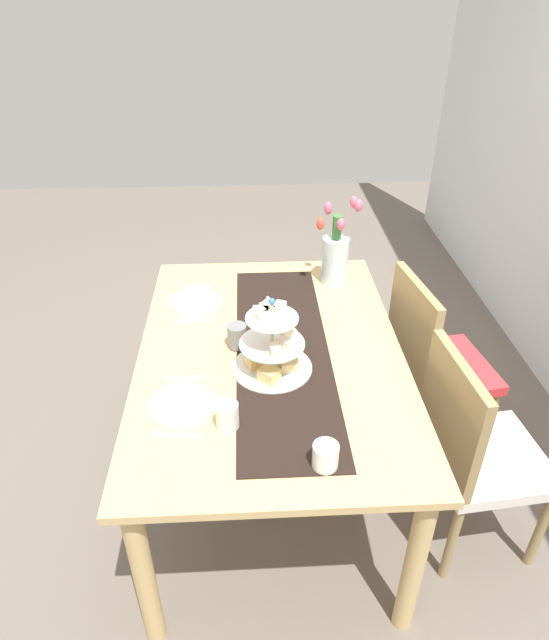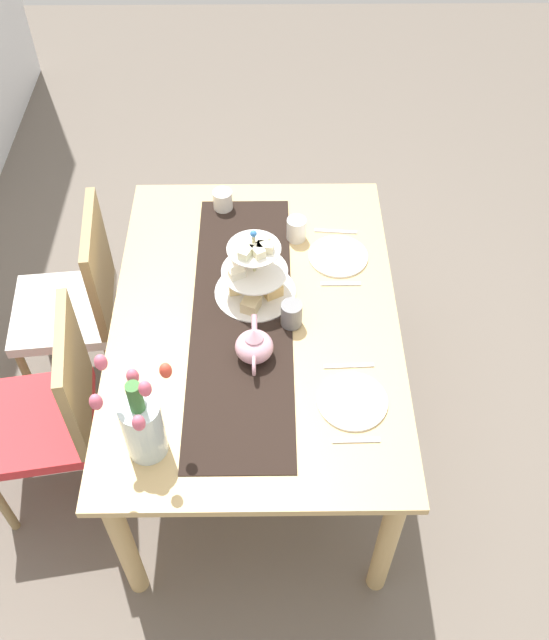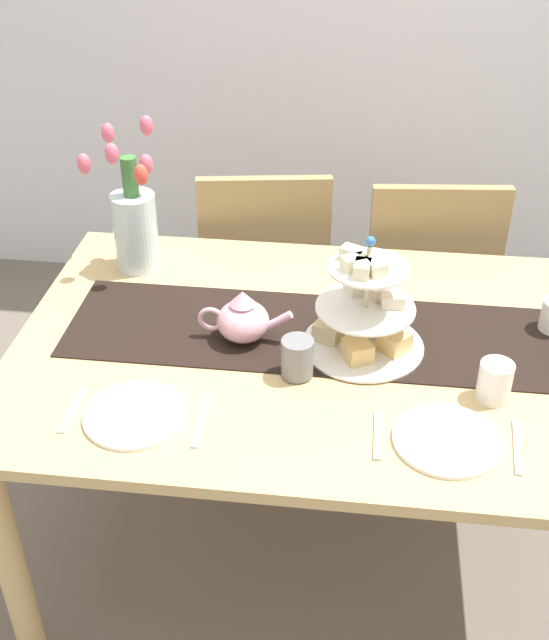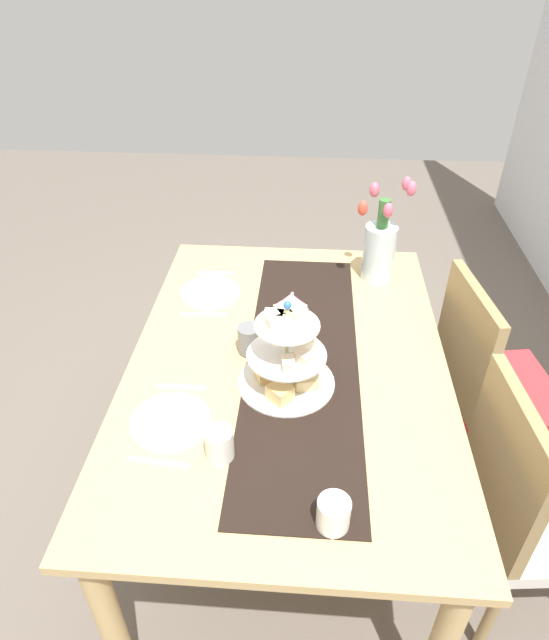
# 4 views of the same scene
# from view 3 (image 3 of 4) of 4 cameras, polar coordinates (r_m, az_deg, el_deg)

# --- Properties ---
(ground_plane) EXTENTS (8.00, 8.00, 0.00)m
(ground_plane) POSITION_cam_3_polar(r_m,az_deg,el_deg) (2.49, 2.47, -15.95)
(ground_plane) COLOR #6B6056
(dining_table) EXTENTS (1.50, 1.03, 0.75)m
(dining_table) POSITION_cam_3_polar(r_m,az_deg,el_deg) (2.04, 2.91, -4.09)
(dining_table) COLOR tan
(dining_table) RESTS_ON ground_plane
(chair_left) EXTENTS (0.48, 0.48, 0.91)m
(chair_left) POSITION_cam_3_polar(r_m,az_deg,el_deg) (2.75, -0.74, 3.35)
(chair_left) COLOR #9C8254
(chair_left) RESTS_ON ground_plane
(chair_right) EXTENTS (0.46, 0.46, 0.91)m
(chair_right) POSITION_cam_3_polar(r_m,az_deg,el_deg) (2.74, 10.69, 2.59)
(chair_right) COLOR #9C8254
(chair_right) RESTS_ON ground_plane
(table_runner) EXTENTS (1.27, 0.36, 0.00)m
(table_runner) POSITION_cam_3_polar(r_m,az_deg,el_deg) (2.01, 3.10, -0.93)
(table_runner) COLOR black
(table_runner) RESTS_ON dining_table
(tiered_cake_stand) EXTENTS (0.30, 0.30, 0.30)m
(tiered_cake_stand) POSITION_cam_3_polar(r_m,az_deg,el_deg) (1.92, 6.47, 0.30)
(tiered_cake_stand) COLOR beige
(tiered_cake_stand) RESTS_ON table_runner
(teapot) EXTENTS (0.24, 0.13, 0.14)m
(teapot) POSITION_cam_3_polar(r_m,az_deg,el_deg) (1.96, -2.30, 0.04)
(teapot) COLOR #E5A8BC
(teapot) RESTS_ON table_runner
(tulip_vase) EXTENTS (0.21, 0.20, 0.42)m
(tulip_vase) POSITION_cam_3_polar(r_m,az_deg,el_deg) (2.26, -10.03, 7.02)
(tulip_vase) COLOR silver
(tulip_vase) RESTS_ON dining_table
(dinner_plate_left) EXTENTS (0.23, 0.23, 0.01)m
(dinner_plate_left) POSITION_cam_3_polar(r_m,az_deg,el_deg) (1.78, -9.94, -6.70)
(dinner_plate_left) COLOR white
(dinner_plate_left) RESTS_ON dining_table
(fork_left) EXTENTS (0.02, 0.15, 0.01)m
(fork_left) POSITION_cam_3_polar(r_m,az_deg,el_deg) (1.83, -14.33, -6.28)
(fork_left) COLOR silver
(fork_left) RESTS_ON dining_table
(knife_left) EXTENTS (0.02, 0.17, 0.01)m
(knife_left) POSITION_cam_3_polar(r_m,az_deg,el_deg) (1.75, -5.33, -7.20)
(knife_left) COLOR silver
(knife_left) RESTS_ON dining_table
(dinner_plate_right) EXTENTS (0.23, 0.23, 0.01)m
(dinner_plate_right) POSITION_cam_3_polar(r_m,az_deg,el_deg) (1.73, 12.24, -8.41)
(dinner_plate_right) COLOR white
(dinner_plate_right) RESTS_ON dining_table
(fork_right) EXTENTS (0.02, 0.15, 0.01)m
(fork_right) POSITION_cam_3_polar(r_m,az_deg,el_deg) (1.72, 7.40, -8.18)
(fork_right) COLOR silver
(fork_right) RESTS_ON dining_table
(knife_right) EXTENTS (0.03, 0.17, 0.01)m
(knife_right) POSITION_cam_3_polar(r_m,az_deg,el_deg) (1.76, 16.99, -8.67)
(knife_right) COLOR silver
(knife_right) RESTS_ON dining_table
(mug_grey) EXTENTS (0.08, 0.08, 0.09)m
(mug_grey) POSITION_cam_3_polar(r_m,az_deg,el_deg) (1.84, 1.65, -2.70)
(mug_grey) COLOR slate
(mug_grey) RESTS_ON table_runner
(mug_white_text) EXTENTS (0.08, 0.08, 0.09)m
(mug_white_text) POSITION_cam_3_polar(r_m,az_deg,el_deg) (1.84, 15.51, -4.26)
(mug_white_text) COLOR white
(mug_white_text) RESTS_ON dining_table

